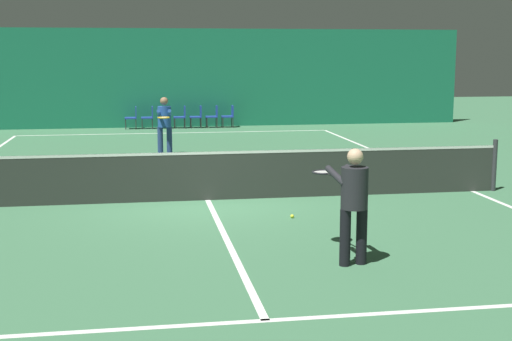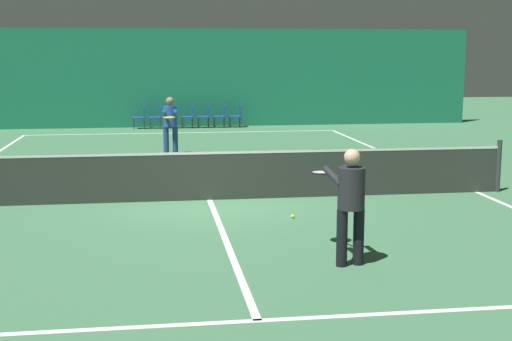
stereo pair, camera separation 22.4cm
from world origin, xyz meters
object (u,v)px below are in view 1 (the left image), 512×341
object	(u,v)px
player_far	(164,122)
courtside_chair_6	(229,115)
tennis_net	(207,174)
courtside_chair_0	(133,116)
courtside_chair_1	(149,116)
courtside_chair_3	(182,115)
courtside_chair_4	(198,115)
courtside_chair_5	(214,115)
player_near	(353,197)
tennis_ball	(292,216)
courtside_chair_2	(165,116)

from	to	relation	value
player_far	courtside_chair_6	size ratio (longest dim) A/B	1.93
tennis_net	courtside_chair_0	bearing A→B (deg)	96.34
tennis_net	courtside_chair_1	xyz separation A→B (m)	(-0.89, 13.53, -0.03)
courtside_chair_0	courtside_chair_3	size ratio (longest dim) A/B	1.00
courtside_chair_1	courtside_chair_3	xyz separation A→B (m)	(1.22, 0.00, 0.00)
courtside_chair_0	courtside_chair_4	bearing A→B (deg)	90.00
courtside_chair_1	courtside_chair_3	bearing A→B (deg)	90.00
courtside_chair_1	courtside_chair_5	xyz separation A→B (m)	(2.44, 0.00, 0.00)
courtside_chair_3	courtside_chair_0	bearing A→B (deg)	-90.00
player_near	courtside_chair_0	xyz separation A→B (m)	(-3.02, 18.06, -0.44)
tennis_net	courtside_chair_3	world-z (taller)	tennis_net
courtside_chair_3	tennis_net	bearing A→B (deg)	-1.38
tennis_net	courtside_chair_1	size ratio (longest dim) A/B	14.29
courtside_chair_3	courtside_chair_4	world-z (taller)	same
courtside_chair_0	tennis_ball	distance (m)	15.55
courtside_chair_4	player_near	bearing A→B (deg)	1.85
player_near	courtside_chair_5	size ratio (longest dim) A/B	1.89
courtside_chair_2	tennis_ball	xyz separation A→B (m)	(1.58, -15.29, -0.45)
tennis_net	courtside_chair_2	xyz separation A→B (m)	(-0.28, 13.53, -0.03)
courtside_chair_0	courtside_chair_4	xyz separation A→B (m)	(2.44, 0.00, 0.00)
player_near	tennis_ball	xyz separation A→B (m)	(-0.22, 2.78, -0.89)
player_far	tennis_net	bearing A→B (deg)	8.42
courtside_chair_1	courtside_chair_2	bearing A→B (deg)	90.00
tennis_net	player_far	distance (m)	6.34
tennis_net	player_far	size ratio (longest dim) A/B	7.41
courtside_chair_1	courtside_chair_4	xyz separation A→B (m)	(1.83, 0.00, 0.00)
courtside_chair_1	tennis_ball	world-z (taller)	courtside_chair_1
courtside_chair_2	courtside_chair_6	bearing A→B (deg)	90.00
tennis_net	player_far	xyz separation A→B (m)	(-0.58, 6.30, 0.43)
courtside_chair_5	player_far	bearing A→B (deg)	-16.37
courtside_chair_1	player_far	bearing A→B (deg)	2.48
tennis_net	courtside_chair_3	distance (m)	13.53
courtside_chair_6	tennis_ball	bearing A→B (deg)	-3.19
player_far	courtside_chair_1	size ratio (longest dim) A/B	1.93
courtside_chair_1	courtside_chair_3	distance (m)	1.22
courtside_chair_1	player_near	bearing A→B (deg)	7.60
player_near	courtside_chair_5	bearing A→B (deg)	-10.96
tennis_net	courtside_chair_0	size ratio (longest dim) A/B	14.29
courtside_chair_4	courtside_chair_6	world-z (taller)	same
tennis_ball	courtside_chair_6	bearing A→B (deg)	86.81
tennis_net	courtside_chair_6	distance (m)	13.70
player_near	courtside_chair_3	size ratio (longest dim) A/B	1.89
player_near	courtside_chair_4	xyz separation A→B (m)	(-0.58, 18.06, -0.44)
courtside_chair_1	courtside_chair_2	distance (m)	0.61
tennis_net	courtside_chair_6	size ratio (longest dim) A/B	14.29
courtside_chair_4	courtside_chair_0	bearing A→B (deg)	-90.00
player_far	courtside_chair_2	world-z (taller)	player_far
courtside_chair_5	tennis_ball	xyz separation A→B (m)	(-0.24, -15.29, -0.45)
player_near	courtside_chair_6	distance (m)	18.08
courtside_chair_5	courtside_chair_4	bearing A→B (deg)	-90.00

